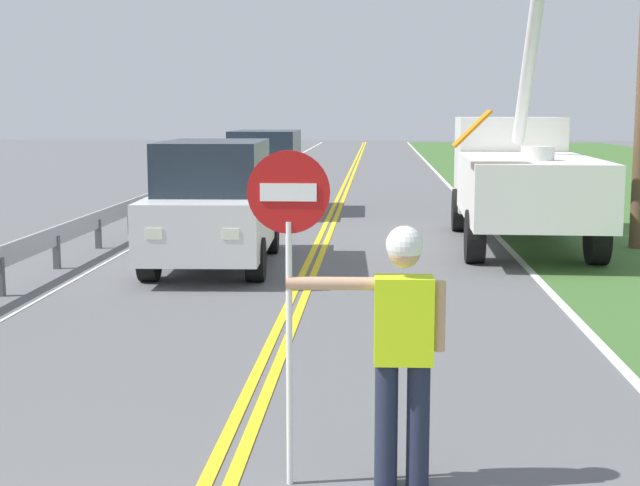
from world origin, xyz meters
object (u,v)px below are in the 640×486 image
at_px(flagger_worker, 402,339).
at_px(oncoming_suv_nearest, 215,203).
at_px(oncoming_suv_second, 266,171).
at_px(stop_sign_paddle, 289,243).
at_px(utility_bucket_truck, 519,171).

bearing_deg(flagger_worker, oncoming_suv_nearest, 107.79).
relative_size(oncoming_suv_nearest, oncoming_suv_second, 1.01).
xyz_separation_m(flagger_worker, oncoming_suv_second, (-3.05, 17.37, 0.01)).
distance_m(stop_sign_paddle, oncoming_suv_nearest, 9.32).
height_order(flagger_worker, stop_sign_paddle, stop_sign_paddle).
distance_m(utility_bucket_truck, oncoming_suv_second, 7.72).
relative_size(flagger_worker, oncoming_suv_nearest, 0.39).
bearing_deg(oncoming_suv_second, flagger_worker, -80.05).
relative_size(stop_sign_paddle, oncoming_suv_nearest, 0.50).
height_order(utility_bucket_truck, oncoming_suv_nearest, utility_bucket_truck).
height_order(flagger_worker, utility_bucket_truck, utility_bucket_truck).
bearing_deg(stop_sign_paddle, flagger_worker, 1.55).
relative_size(stop_sign_paddle, oncoming_suv_second, 0.50).
bearing_deg(utility_bucket_truck, stop_sign_paddle, -105.52).
distance_m(oncoming_suv_nearest, oncoming_suv_second, 8.35).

